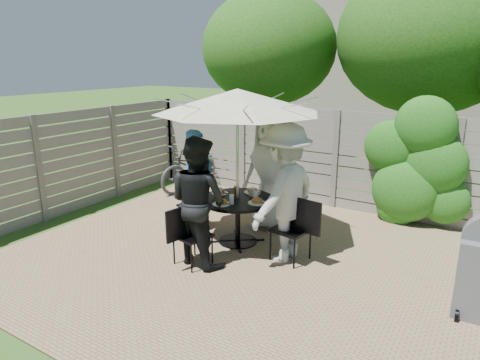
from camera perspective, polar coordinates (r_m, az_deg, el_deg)
The scene contains 21 objects.
backyard_envelope at distance 14.96m, azimuth 23.07°, elevation 14.18°, with size 60.00×60.00×5.00m.
patio_table at distance 6.45m, azimuth -0.31°, elevation -4.29°, with size 1.23×1.23×0.72m.
umbrella at distance 6.08m, azimuth -0.34°, elevation 10.50°, with size 2.69×2.69×2.32m.
chair_back at distance 7.25m, azimuth 4.58°, elevation -3.79°, with size 0.49×0.71×0.97m.
person_back at distance 6.94m, azimuth 4.06°, elevation 1.16°, with size 0.94×0.61×1.93m, color silver.
chair_left at distance 7.15m, azimuth -6.28°, elevation -4.48°, with size 0.62×0.44×0.82m.
person_left at distance 6.88m, azimuth -5.64°, elevation -0.16°, with size 0.61×0.40×1.66m, color #24569E.
chair_front at distance 5.88m, azimuth -6.40°, elevation -8.91°, with size 0.50×0.67×0.88m.
person_front at distance 5.74m, azimuth -5.62°, elevation -2.86°, with size 0.86×0.67×1.77m, color black.
chair_right at distance 6.00m, azimuth 6.88°, elevation -8.21°, with size 0.71×0.52×0.95m.
person_right at distance 5.83m, azimuth 5.97°, elevation -1.78°, with size 1.24×0.71×1.93m, color #B6B4B1.
plate_back at distance 6.64m, azimuth 1.67°, elevation -1.50°, with size 0.26×0.26×0.06m.
plate_left at distance 6.59m, azimuth -2.72°, elevation -1.63°, with size 0.26×0.26×0.06m.
plate_front at distance 6.11m, azimuth -2.47°, elevation -3.05°, with size 0.26×0.26×0.06m.
plate_right at distance 6.16m, azimuth 2.27°, elevation -2.90°, with size 0.26×0.26×0.06m.
glass_left at distance 6.44m, azimuth -2.69°, elevation -1.63°, with size 0.07×0.07×0.14m, color silver.
glass_front at distance 6.10m, azimuth -1.12°, elevation -2.62°, with size 0.07×0.07×0.14m, color silver.
glass_right at distance 6.28m, azimuth 2.12°, elevation -2.09°, with size 0.07×0.07×0.14m, color silver.
syrup_jug at distance 6.43m, azimuth -0.44°, elevation -1.56°, with size 0.09×0.09×0.16m, color #59280C.
coffee_cup at distance 6.46m, azimuth 1.61°, elevation -1.65°, with size 0.08×0.08×0.12m, color #C6B293.
bicycle at distance 9.20m, azimuth -5.69°, elevation 1.76°, with size 0.66×1.88×0.99m, color #333338.
Camera 1 is at (2.56, -4.46, 2.72)m, focal length 32.00 mm.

